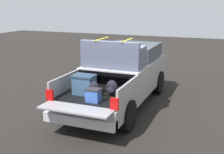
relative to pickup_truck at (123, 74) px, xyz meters
The scene contains 2 objects.
ground_plane 1.03m from the pickup_truck, behind, with size 40.00×40.00×0.00m, color black.
pickup_truck is the anchor object (origin of this frame).
Camera 1 is at (-8.48, -3.18, 3.31)m, focal length 46.53 mm.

